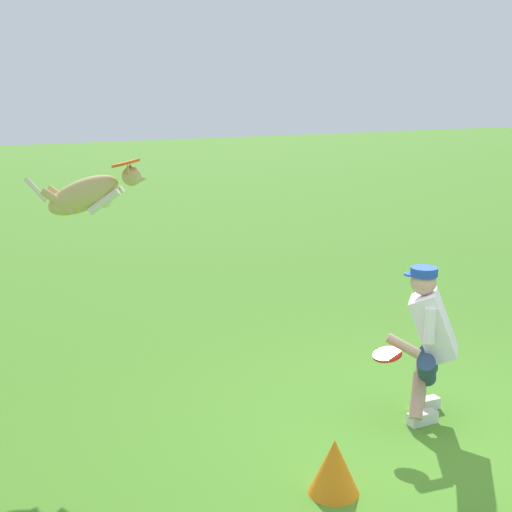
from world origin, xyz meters
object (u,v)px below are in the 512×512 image
object	(u,v)px
dog	(89,194)
frisbee_held	(387,354)
frisbee_flying	(126,163)
person	(428,338)
training_cone	(334,467)

from	to	relation	value
dog	frisbee_held	world-z (taller)	dog
dog	frisbee_held	size ratio (longest dim) A/B	4.20
frisbee_flying	frisbee_held	bearing A→B (deg)	132.33
dog	person	bearing A→B (deg)	-12.49
frisbee_held	dog	bearing A→B (deg)	-45.46
frisbee_flying	training_cone	distance (m)	3.14
training_cone	frisbee_held	bearing A→B (deg)	-143.25
person	frisbee_held	xyz separation A→B (m)	(0.38, -0.03, -0.09)
dog	frisbee_held	bearing A→B (deg)	-17.29
person	training_cone	distance (m)	1.57
frisbee_held	training_cone	bearing A→B (deg)	36.75
dog	training_cone	size ratio (longest dim) A/B	2.51
person	training_cone	bearing A→B (deg)	70.19
person	training_cone	xyz separation A→B (m)	(1.33, 0.67, -0.50)
dog	frisbee_held	xyz separation A→B (m)	(-1.88, 1.92, -1.17)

